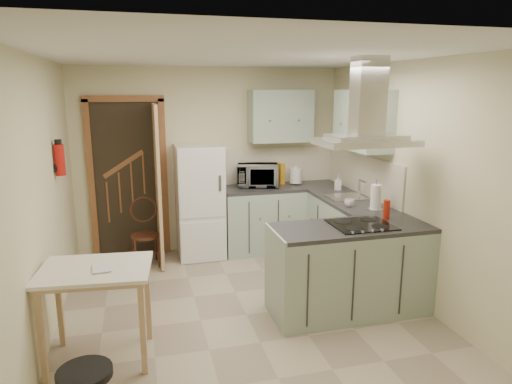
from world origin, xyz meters
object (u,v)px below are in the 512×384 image
object	(u,v)px
peninsula	(350,269)
drop_leaf_table	(99,314)
fridge	(200,202)
bentwood_chair	(145,236)
extractor_hood	(366,142)
microwave	(258,175)

from	to	relation	value
peninsula	drop_leaf_table	xyz separation A→B (m)	(-2.37, -0.25, -0.04)
fridge	drop_leaf_table	world-z (taller)	fridge
peninsula	drop_leaf_table	world-z (taller)	peninsula
drop_leaf_table	bentwood_chair	distance (m)	2.08
extractor_hood	microwave	distance (m)	2.22
fridge	peninsula	size ratio (longest dim) A/B	0.97
bentwood_chair	microwave	xyz separation A→B (m)	(1.55, 0.26, 0.66)
bentwood_chair	drop_leaf_table	bearing A→B (deg)	-106.49
extractor_hood	drop_leaf_table	distance (m)	2.81
fridge	drop_leaf_table	distance (m)	2.54
drop_leaf_table	bentwood_chair	size ratio (longest dim) A/B	1.09
peninsula	microwave	distance (m)	2.18
fridge	microwave	size ratio (longest dim) A/B	2.73
microwave	extractor_hood	bearing A→B (deg)	-61.98
peninsula	bentwood_chair	bearing A→B (deg)	137.57
bentwood_chair	microwave	distance (m)	1.70
drop_leaf_table	microwave	size ratio (longest dim) A/B	1.58
extractor_hood	bentwood_chair	world-z (taller)	extractor_hood
microwave	bentwood_chair	bearing A→B (deg)	-156.19
drop_leaf_table	peninsula	bearing A→B (deg)	11.91
extractor_hood	bentwood_chair	distance (m)	3.03
fridge	extractor_hood	bearing A→B (deg)	-56.21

